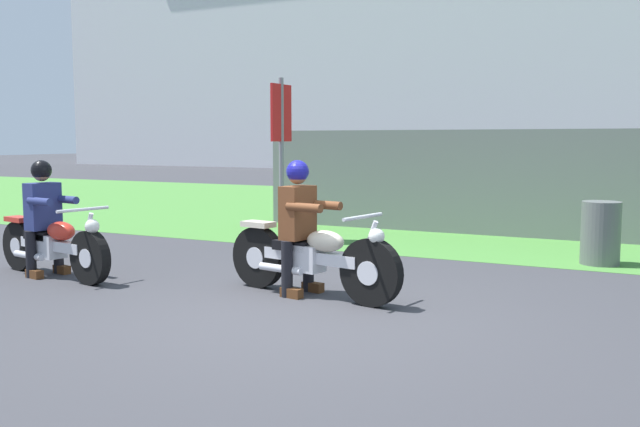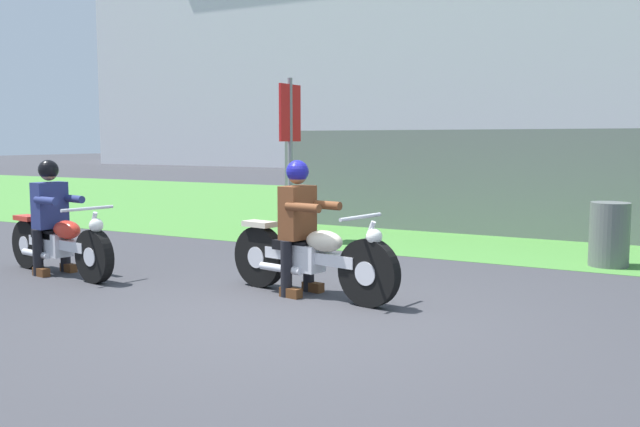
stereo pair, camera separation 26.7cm
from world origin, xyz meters
The scene contains 10 objects.
ground centered at (0.00, 0.00, 0.00)m, with size 120.00×120.00×0.00m, color #38383D.
grass_verge centered at (0.00, 9.63, 0.00)m, with size 60.00×12.00×0.01m, color #478438.
stadium_facade centered at (-1.40, 33.00, 6.33)m, with size 62.81×8.00×12.65m, color silver.
motorcycle_lead centered at (-0.29, 0.84, 0.40)m, with size 2.14×0.70×0.90m.
rider_lead centered at (-0.45, 0.87, 0.83)m, with size 0.60×0.53×1.42m.
motorcycle_follow centered at (-3.50, 0.36, 0.38)m, with size 2.06×0.70×0.86m.
rider_follow centered at (-3.66, 0.39, 0.81)m, with size 0.60×0.53×1.39m.
trash_can centered at (2.22, 4.19, 0.41)m, with size 0.50×0.50×0.83m, color #595E5B.
sign_banner centered at (-2.56, 4.16, 1.72)m, with size 0.08×0.60×2.60m.
fence_segment centered at (-0.47, 6.31, 0.90)m, with size 7.00×0.06×1.80m, color slate.
Camera 2 is at (3.25, -5.37, 1.63)m, focal length 39.09 mm.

